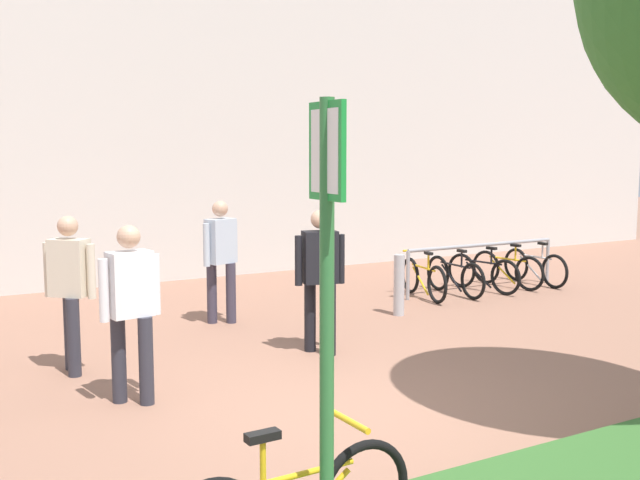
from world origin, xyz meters
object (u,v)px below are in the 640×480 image
at_px(person_suited_navy, 320,272).
at_px(person_shirt_white, 131,302).
at_px(bike_rack_cluster, 482,271).
at_px(bollard_steel, 399,285).
at_px(parking_sign_post, 327,276).
at_px(person_casual_tan, 221,254).
at_px(person_shirt_blue, 70,284).

bearing_deg(person_suited_navy, person_shirt_white, -164.89).
bearing_deg(person_shirt_white, person_suited_navy, 15.11).
relative_size(bike_rack_cluster, bollard_steel, 3.57).
xyz_separation_m(bollard_steel, person_suited_navy, (-2.03, -1.21, 0.53)).
bearing_deg(parking_sign_post, person_casual_tan, 72.71).
height_order(person_shirt_white, person_shirt_blue, same).
height_order(bike_rack_cluster, bollard_steel, bollard_steel).
relative_size(person_shirt_white, person_casual_tan, 1.00).
xyz_separation_m(person_suited_navy, person_casual_tan, (-0.41, 2.05, 0.00)).
relative_size(bollard_steel, person_shirt_white, 0.52).
xyz_separation_m(person_shirt_blue, person_casual_tan, (2.32, 1.40, 0.00)).
relative_size(parking_sign_post, bike_rack_cluster, 0.84).
relative_size(parking_sign_post, person_casual_tan, 1.56).
bearing_deg(bike_rack_cluster, person_shirt_white, -158.29).
relative_size(person_suited_navy, person_casual_tan, 1.00).
bearing_deg(bike_rack_cluster, parking_sign_post, -137.27).
bearing_deg(bike_rack_cluster, person_casual_tan, -179.87).
distance_m(bike_rack_cluster, person_shirt_blue, 7.30).
relative_size(bollard_steel, person_shirt_blue, 0.52).
height_order(bollard_steel, person_shirt_blue, person_shirt_blue).
height_order(bike_rack_cluster, person_casual_tan, person_casual_tan).
bearing_deg(person_casual_tan, person_suited_navy, -78.64).
bearing_deg(person_suited_navy, bike_rack_cluster, 25.14).
bearing_deg(bike_rack_cluster, bollard_steel, -160.17).
distance_m(parking_sign_post, bike_rack_cluster, 9.29).
xyz_separation_m(parking_sign_post, person_casual_tan, (1.94, 6.22, -0.76)).
distance_m(bike_rack_cluster, person_casual_tan, 4.85).
relative_size(bike_rack_cluster, person_casual_tan, 1.87).
bearing_deg(person_shirt_blue, bollard_steel, 6.69).
height_order(parking_sign_post, person_casual_tan, parking_sign_post).
bearing_deg(person_casual_tan, bollard_steel, -19.04).
distance_m(parking_sign_post, bollard_steel, 7.06).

